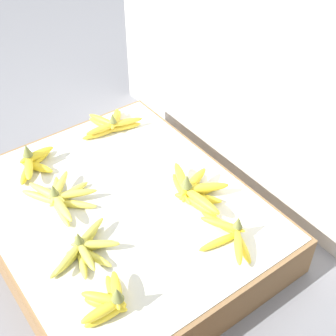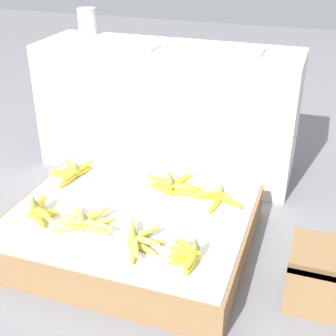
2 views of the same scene
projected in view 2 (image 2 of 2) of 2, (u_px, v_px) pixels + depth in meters
ground_plane at (131, 243)px, 2.05m from camera, size 10.00×10.00×0.00m
display_platform at (130, 228)px, 2.01m from camera, size 1.01×0.84×0.16m
back_vendor_table at (167, 109)px, 2.55m from camera, size 1.38×0.43×0.68m
banana_bunch_front_left at (39, 211)px, 1.93m from camera, size 0.17×0.19×0.11m
banana_bunch_front_midleft at (85, 222)px, 1.87m from camera, size 0.26×0.22×0.09m
banana_bunch_front_midright at (138, 240)px, 1.76m from camera, size 0.18×0.24×0.09m
banana_bunch_front_right at (187, 255)px, 1.67m from camera, size 0.14×0.17×0.11m
banana_bunch_middle_left at (72, 171)px, 2.24m from camera, size 0.17×0.25×0.09m
banana_bunch_middle_midright at (174, 185)px, 2.11m from camera, size 0.29×0.18×0.11m
banana_bunch_middle_right at (218, 198)px, 2.03m from camera, size 0.26×0.16×0.09m
glass_jar at (87, 21)px, 2.62m from camera, size 0.11×0.11×0.14m
foam_tray_white at (137, 46)px, 2.35m from camera, size 0.20×0.16×0.02m
foam_tray_dark at (242, 50)px, 2.28m from camera, size 0.21×0.18×0.02m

